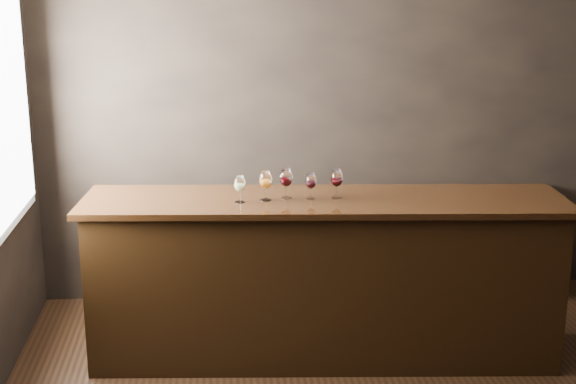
{
  "coord_description": "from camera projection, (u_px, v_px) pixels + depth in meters",
  "views": [
    {
      "loc": [
        -1.15,
        -4.01,
        2.53
      ],
      "look_at": [
        -0.64,
        1.05,
        1.18
      ],
      "focal_mm": 50.0,
      "sensor_mm": 36.0,
      "label": 1
    }
  ],
  "objects": [
    {
      "name": "room_shell",
      "position": [
        382.0,
        120.0,
        4.24
      ],
      "size": [
        5.02,
        4.52,
        2.81
      ],
      "color": "black",
      "rests_on": "ground"
    },
    {
      "name": "back_bar_shelf",
      "position": [
        408.0,
        246.0,
        6.5
      ],
      "size": [
        2.42,
        0.4,
        0.87
      ],
      "primitive_type": "cube",
      "color": "black",
      "rests_on": "ground"
    },
    {
      "name": "glass_white",
      "position": [
        240.0,
        184.0,
        5.18
      ],
      "size": [
        0.08,
        0.08,
        0.18
      ],
      "color": "white",
      "rests_on": "bar_top"
    },
    {
      "name": "glass_amber",
      "position": [
        266.0,
        181.0,
        5.22
      ],
      "size": [
        0.08,
        0.08,
        0.2
      ],
      "color": "white",
      "rests_on": "bar_top"
    },
    {
      "name": "glass_red_b",
      "position": [
        311.0,
        182.0,
        5.26
      ],
      "size": [
        0.07,
        0.07,
        0.17
      ],
      "color": "white",
      "rests_on": "bar_top"
    },
    {
      "name": "bar_top",
      "position": [
        324.0,
        201.0,
        5.3
      ],
      "size": [
        3.26,
        1.03,
        0.04
      ],
      "primitive_type": "cube",
      "rotation": [
        0.0,
        0.0,
        -0.09
      ],
      "color": "black",
      "rests_on": "bar_counter"
    },
    {
      "name": "glass_red_c",
      "position": [
        337.0,
        179.0,
        5.28
      ],
      "size": [
        0.08,
        0.08,
        0.19
      ],
      "color": "white",
      "rests_on": "bar_top"
    },
    {
      "name": "glass_red_a",
      "position": [
        286.0,
        179.0,
        5.27
      ],
      "size": [
        0.08,
        0.08,
        0.2
      ],
      "color": "white",
      "rests_on": "bar_top"
    },
    {
      "name": "bar_counter",
      "position": [
        323.0,
        281.0,
        5.45
      ],
      "size": [
        3.15,
        0.95,
        1.09
      ],
      "primitive_type": "cube",
      "rotation": [
        0.0,
        0.0,
        -0.09
      ],
      "color": "black",
      "rests_on": "ground"
    }
  ]
}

